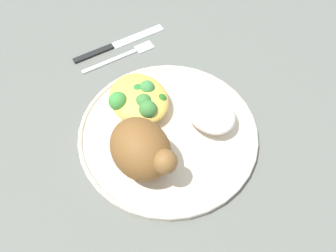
{
  "coord_description": "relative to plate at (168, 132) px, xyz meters",
  "views": [
    {
      "loc": [
        0.22,
        -0.15,
        0.43
      ],
      "look_at": [
        0.0,
        0.0,
        0.02
      ],
      "focal_mm": 33.98,
      "sensor_mm": 36.0,
      "label": 1
    }
  ],
  "objects": [
    {
      "name": "knife",
      "position": [
        -0.23,
        0.02,
        -0.0
      ],
      "size": [
        0.02,
        0.19,
        0.01
      ],
      "color": "black",
      "rests_on": "ground_plane"
    },
    {
      "name": "fork",
      "position": [
        -0.19,
        0.03,
        -0.0
      ],
      "size": [
        0.02,
        0.14,
        0.01
      ],
      "color": "silver",
      "rests_on": "ground_plane"
    },
    {
      "name": "rice_pile",
      "position": [
        0.02,
        0.06,
        0.03
      ],
      "size": [
        0.09,
        0.07,
        0.04
      ],
      "primitive_type": "ellipsoid",
      "color": "white",
      "rests_on": "plate"
    },
    {
      "name": "plate",
      "position": [
        0.0,
        0.0,
        0.0
      ],
      "size": [
        0.28,
        0.28,
        0.01
      ],
      "color": "beige",
      "rests_on": "ground_plane"
    },
    {
      "name": "roasted_chicken",
      "position": [
        0.03,
        -0.06,
        0.05
      ],
      "size": [
        0.11,
        0.08,
        0.08
      ],
      "color": "brown",
      "rests_on": "plate"
    },
    {
      "name": "mac_cheese_with_broccoli",
      "position": [
        -0.06,
        -0.01,
        0.03
      ],
      "size": [
        0.11,
        0.09,
        0.04
      ],
      "color": "gold",
      "rests_on": "plate"
    },
    {
      "name": "ground_plane",
      "position": [
        0.0,
        0.0,
        -0.01
      ],
      "size": [
        2.0,
        2.0,
        0.0
      ],
      "primitive_type": "plane",
      "color": "#60635C"
    }
  ]
}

